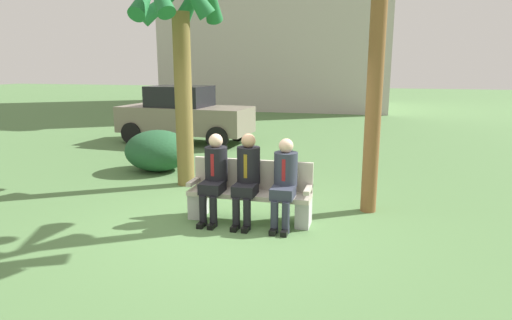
# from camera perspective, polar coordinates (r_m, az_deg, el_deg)

# --- Properties ---
(ground_plane) EXTENTS (80.00, 80.00, 0.00)m
(ground_plane) POSITION_cam_1_polar(r_m,az_deg,el_deg) (6.57, -3.23, -8.33)
(ground_plane) COLOR #507743
(park_bench) EXTENTS (1.83, 0.44, 0.90)m
(park_bench) POSITION_cam_1_polar(r_m,az_deg,el_deg) (6.65, -0.74, -4.24)
(park_bench) COLOR #B7AD9E
(park_bench) RESTS_ON ground
(seated_man_left) EXTENTS (0.34, 0.72, 1.30)m
(seated_man_left) POSITION_cam_1_polar(r_m,az_deg,el_deg) (6.61, -5.38, -1.64)
(seated_man_left) COLOR black
(seated_man_left) RESTS_ON ground
(seated_man_middle) EXTENTS (0.34, 0.72, 1.32)m
(seated_man_middle) POSITION_cam_1_polar(r_m,az_deg,el_deg) (6.46, -1.17, -1.82)
(seated_man_middle) COLOR black
(seated_man_middle) RESTS_ON ground
(seated_man_right) EXTENTS (0.34, 0.72, 1.27)m
(seated_man_right) POSITION_cam_1_polar(r_m,az_deg,el_deg) (6.34, 3.68, -2.35)
(seated_man_right) COLOR #2D3342
(seated_man_right) RESTS_ON ground
(palm_tree_tall) EXTENTS (1.83, 1.94, 4.51)m
(palm_tree_tall) POSITION_cam_1_polar(r_m,az_deg,el_deg) (8.59, -9.85, 17.74)
(palm_tree_tall) COLOR brown
(palm_tree_tall) RESTS_ON ground
(shrub_near_bench) EXTENTS (1.44, 1.32, 0.90)m
(shrub_near_bench) POSITION_cam_1_polar(r_m,az_deg,el_deg) (9.96, -12.51, 1.19)
(shrub_near_bench) COLOR #235430
(shrub_near_bench) RESTS_ON ground
(parked_car_near) EXTENTS (4.00, 1.93, 1.68)m
(parked_car_near) POSITION_cam_1_polar(r_m,az_deg,el_deg) (13.43, -9.22, 5.78)
(parked_car_near) COLOR slate
(parked_car_near) RESTS_ON ground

